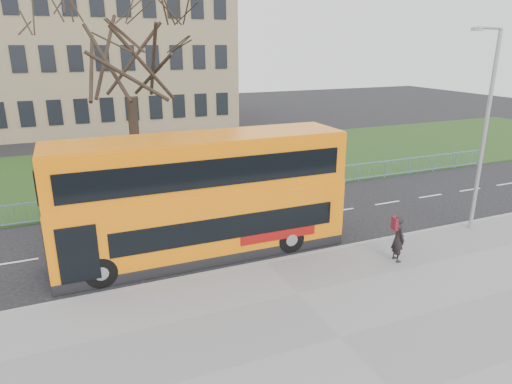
% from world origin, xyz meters
% --- Properties ---
extents(ground, '(120.00, 120.00, 0.00)m').
position_xyz_m(ground, '(0.00, 0.00, 0.00)').
color(ground, black).
rests_on(ground, ground).
extents(pavement, '(80.00, 10.50, 0.12)m').
position_xyz_m(pavement, '(0.00, -6.75, 0.06)').
color(pavement, slate).
rests_on(pavement, ground).
extents(kerb, '(80.00, 0.20, 0.14)m').
position_xyz_m(kerb, '(0.00, -1.55, 0.07)').
color(kerb, gray).
rests_on(kerb, ground).
extents(grass_verge, '(80.00, 15.40, 0.08)m').
position_xyz_m(grass_verge, '(0.00, 14.30, 0.04)').
color(grass_verge, '#223D16').
rests_on(grass_verge, ground).
extents(guard_railing, '(40.00, 0.12, 1.10)m').
position_xyz_m(guard_railing, '(0.00, 6.60, 0.55)').
color(guard_railing, '#6A8FBC').
rests_on(guard_railing, ground).
extents(bare_tree, '(8.85, 8.85, 12.65)m').
position_xyz_m(bare_tree, '(-3.00, 10.00, 6.40)').
color(bare_tree, black).
rests_on(bare_tree, grass_verge).
extents(civic_building, '(30.00, 15.00, 14.00)m').
position_xyz_m(civic_building, '(-5.00, 35.00, 7.00)').
color(civic_building, '#8A7857').
rests_on(civic_building, ground).
extents(yellow_bus, '(11.47, 2.83, 4.80)m').
position_xyz_m(yellow_bus, '(-1.94, 0.37, 2.57)').
color(yellow_bus, orange).
rests_on(yellow_bus, ground).
extents(pedestrian, '(0.54, 0.73, 1.85)m').
position_xyz_m(pedestrian, '(4.73, -3.41, 1.05)').
color(pedestrian, black).
rests_on(pedestrian, pavement).
extents(street_lamp, '(1.85, 0.39, 8.72)m').
position_xyz_m(street_lamp, '(9.96, -2.08, 4.90)').
color(street_lamp, '#96989F').
rests_on(street_lamp, pavement).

